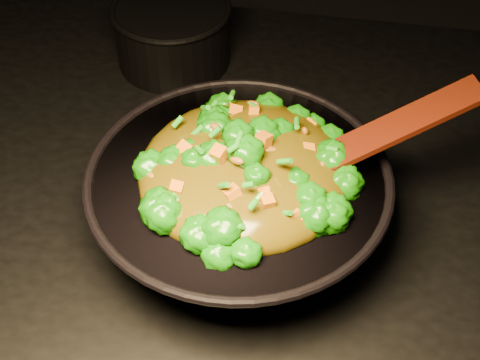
# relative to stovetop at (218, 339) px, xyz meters

# --- Properties ---
(stovetop) EXTENTS (1.20, 0.90, 0.90)m
(stovetop) POSITION_rel_stovetop_xyz_m (0.00, 0.00, 0.00)
(stovetop) COLOR black
(stovetop) RESTS_ON ground
(wok) EXTENTS (0.51, 0.51, 0.11)m
(wok) POSITION_rel_stovetop_xyz_m (0.06, -0.10, 0.50)
(wok) COLOR black
(wok) RESTS_ON stovetop
(stir_fry) EXTENTS (0.34, 0.34, 0.09)m
(stir_fry) POSITION_rel_stovetop_xyz_m (0.07, -0.10, 0.60)
(stir_fry) COLOR #187508
(stir_fry) RESTS_ON wok
(spatula) EXTENTS (0.27, 0.15, 0.12)m
(spatula) POSITION_rel_stovetop_xyz_m (0.22, -0.06, 0.61)
(spatula) COLOR #331206
(spatula) RESTS_ON wok
(back_pot) EXTENTS (0.20, 0.20, 0.11)m
(back_pot) POSITION_rel_stovetop_xyz_m (-0.12, 0.26, 0.50)
(back_pot) COLOR black
(back_pot) RESTS_ON stovetop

